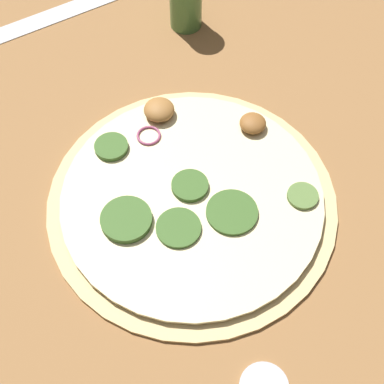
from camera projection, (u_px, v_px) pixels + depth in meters
ground_plane at (192, 201)px, 0.59m from camera, size 3.00×3.00×0.00m
pizza at (191, 196)px, 0.59m from camera, size 0.32×0.32×0.03m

